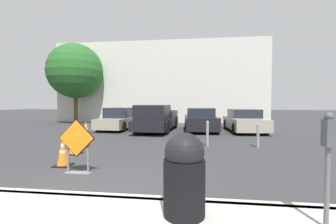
{
  "coord_description": "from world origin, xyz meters",
  "views": [
    {
      "loc": [
        1.85,
        -3.67,
        1.73
      ],
      "look_at": [
        -0.25,
        13.56,
        1.06
      ],
      "focal_mm": 24.0,
      "sensor_mm": 36.0,
      "label": 1
    }
  ],
  "objects_px": {
    "traffic_cone_second": "(74,143)",
    "traffic_cone_third": "(81,137)",
    "traffic_cone_fifth": "(86,129)",
    "bollard_nearest": "(207,133)",
    "bollard_second": "(258,135)",
    "parked_car_second": "(200,120)",
    "parking_meter": "(328,150)",
    "parked_car_third": "(244,121)",
    "pickup_truck": "(156,119)",
    "traffic_cone_nearest": "(63,152)",
    "road_closed_sign": "(77,144)",
    "parked_car_nearest": "(119,119)",
    "traffic_cone_fourth": "(82,133)",
    "trash_bin": "(184,174)"
  },
  "relations": [
    {
      "from": "pickup_truck",
      "to": "parked_car_third",
      "type": "height_order",
      "value": "pickup_truck"
    },
    {
      "from": "parked_car_second",
      "to": "parking_meter",
      "type": "relative_size",
      "value": 2.86
    },
    {
      "from": "parked_car_second",
      "to": "parked_car_third",
      "type": "xyz_separation_m",
      "value": [
        2.67,
        -0.02,
        -0.03
      ]
    },
    {
      "from": "road_closed_sign",
      "to": "parked_car_nearest",
      "type": "height_order",
      "value": "parked_car_nearest"
    },
    {
      "from": "traffic_cone_third",
      "to": "traffic_cone_fourth",
      "type": "bearing_deg",
      "value": 115.63
    },
    {
      "from": "trash_bin",
      "to": "bollard_nearest",
      "type": "distance_m",
      "value": 6.03
    },
    {
      "from": "traffic_cone_third",
      "to": "pickup_truck",
      "type": "xyz_separation_m",
      "value": [
        2.17,
        5.13,
        0.37
      ]
    },
    {
      "from": "traffic_cone_fourth",
      "to": "parked_car_nearest",
      "type": "distance_m",
      "value": 4.62
    },
    {
      "from": "traffic_cone_fifth",
      "to": "parked_car_third",
      "type": "height_order",
      "value": "parked_car_third"
    },
    {
      "from": "parked_car_nearest",
      "to": "traffic_cone_third",
      "type": "bearing_deg",
      "value": 97.29
    },
    {
      "from": "traffic_cone_fourth",
      "to": "traffic_cone_fifth",
      "type": "bearing_deg",
      "value": 110.24
    },
    {
      "from": "road_closed_sign",
      "to": "traffic_cone_fifth",
      "type": "xyz_separation_m",
      "value": [
        -2.8,
        5.92,
        -0.36
      ]
    },
    {
      "from": "traffic_cone_nearest",
      "to": "parked_car_nearest",
      "type": "distance_m",
      "value": 8.73
    },
    {
      "from": "traffic_cone_fourth",
      "to": "bollard_second",
      "type": "bearing_deg",
      "value": -4.64
    },
    {
      "from": "traffic_cone_nearest",
      "to": "bollard_second",
      "type": "height_order",
      "value": "bollard_second"
    },
    {
      "from": "parked_car_nearest",
      "to": "bollard_nearest",
      "type": "bearing_deg",
      "value": 139.23
    },
    {
      "from": "road_closed_sign",
      "to": "traffic_cone_third",
      "type": "bearing_deg",
      "value": 117.06
    },
    {
      "from": "bollard_nearest",
      "to": "traffic_cone_fifth",
      "type": "bearing_deg",
      "value": 162.59
    },
    {
      "from": "road_closed_sign",
      "to": "bollard_second",
      "type": "bearing_deg",
      "value": 36.85
    },
    {
      "from": "road_closed_sign",
      "to": "trash_bin",
      "type": "bearing_deg",
      "value": -36.26
    },
    {
      "from": "traffic_cone_fourth",
      "to": "bollard_nearest",
      "type": "bearing_deg",
      "value": -6.23
    },
    {
      "from": "parked_car_second",
      "to": "bollard_nearest",
      "type": "distance_m",
      "value": 5.12
    },
    {
      "from": "traffic_cone_fourth",
      "to": "parked_car_third",
      "type": "xyz_separation_m",
      "value": [
        8.17,
        4.48,
        0.3
      ]
    },
    {
      "from": "traffic_cone_fifth",
      "to": "traffic_cone_third",
      "type": "bearing_deg",
      "value": -66.99
    },
    {
      "from": "traffic_cone_second",
      "to": "traffic_cone_third",
      "type": "relative_size",
      "value": 1.01
    },
    {
      "from": "road_closed_sign",
      "to": "traffic_cone_fifth",
      "type": "distance_m",
      "value": 6.56
    },
    {
      "from": "road_closed_sign",
      "to": "bollard_second",
      "type": "height_order",
      "value": "road_closed_sign"
    },
    {
      "from": "traffic_cone_fourth",
      "to": "parked_car_third",
      "type": "height_order",
      "value": "parked_car_third"
    },
    {
      "from": "parked_car_nearest",
      "to": "parked_car_second",
      "type": "height_order",
      "value": "parked_car_nearest"
    },
    {
      "from": "traffic_cone_fourth",
      "to": "parked_car_nearest",
      "type": "xyz_separation_m",
      "value": [
        0.16,
        4.61,
        0.31
      ]
    },
    {
      "from": "traffic_cone_nearest",
      "to": "bollard_second",
      "type": "distance_m",
      "value": 6.96
    },
    {
      "from": "traffic_cone_nearest",
      "to": "trash_bin",
      "type": "height_order",
      "value": "trash_bin"
    },
    {
      "from": "traffic_cone_fourth",
      "to": "trash_bin",
      "type": "xyz_separation_m",
      "value": [
        5.04,
        -6.61,
        0.39
      ]
    },
    {
      "from": "traffic_cone_fourth",
      "to": "parked_car_third",
      "type": "distance_m",
      "value": 9.32
    },
    {
      "from": "parked_car_second",
      "to": "bollard_second",
      "type": "distance_m",
      "value": 5.55
    },
    {
      "from": "traffic_cone_fourth",
      "to": "parked_car_nearest",
      "type": "bearing_deg",
      "value": 88.02
    },
    {
      "from": "traffic_cone_nearest",
      "to": "bollard_nearest",
      "type": "relative_size",
      "value": 0.76
    },
    {
      "from": "traffic_cone_second",
      "to": "trash_bin",
      "type": "xyz_separation_m",
      "value": [
        3.97,
        -4.02,
        0.36
      ]
    },
    {
      "from": "parked_car_nearest",
      "to": "traffic_cone_fourth",
      "type": "bearing_deg",
      "value": 90.72
    },
    {
      "from": "traffic_cone_second",
      "to": "parked_car_third",
      "type": "height_order",
      "value": "parked_car_third"
    },
    {
      "from": "bollard_second",
      "to": "traffic_cone_third",
      "type": "bearing_deg",
      "value": -174.23
    },
    {
      "from": "parked_car_third",
      "to": "bollard_second",
      "type": "bearing_deg",
      "value": 81.2
    },
    {
      "from": "road_closed_sign",
      "to": "parking_meter",
      "type": "distance_m",
      "value": 5.02
    },
    {
      "from": "traffic_cone_third",
      "to": "trash_bin",
      "type": "height_order",
      "value": "trash_bin"
    },
    {
      "from": "bollard_nearest",
      "to": "bollard_second",
      "type": "height_order",
      "value": "bollard_nearest"
    },
    {
      "from": "traffic_cone_fourth",
      "to": "pickup_truck",
      "type": "distance_m",
      "value": 4.74
    },
    {
      "from": "traffic_cone_second",
      "to": "parked_car_third",
      "type": "distance_m",
      "value": 10.03
    },
    {
      "from": "traffic_cone_second",
      "to": "parked_car_nearest",
      "type": "xyz_separation_m",
      "value": [
        -0.91,
        7.2,
        0.28
      ]
    },
    {
      "from": "pickup_truck",
      "to": "bollard_nearest",
      "type": "distance_m",
      "value": 5.27
    },
    {
      "from": "parked_car_second",
      "to": "parking_meter",
      "type": "height_order",
      "value": "parking_meter"
    }
  ]
}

